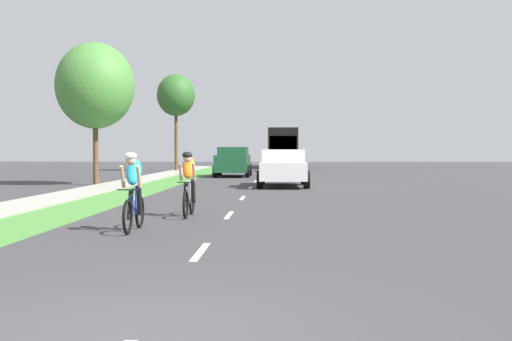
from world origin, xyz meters
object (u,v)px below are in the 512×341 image
at_px(cyclist_trailing, 189,183).
at_px(street_tree_far, 176,96).
at_px(cyclist_lead, 133,191).
at_px(street_tree_near, 95,86).
at_px(pickup_white, 283,168).
at_px(bus_black, 283,146).
at_px(sedan_maroon, 282,161).
at_px(suv_dark_green, 233,161).

distance_m(cyclist_trailing, street_tree_far, 33.53).
bearing_deg(street_tree_far, cyclist_lead, -81.95).
relative_size(cyclist_trailing, street_tree_near, 0.26).
distance_m(pickup_white, bus_black, 30.07).
relative_size(pickup_white, street_tree_near, 0.78).
height_order(cyclist_trailing, sedan_maroon, cyclist_trailing).
xyz_separation_m(suv_dark_green, sedan_maroon, (3.00, 9.26, -0.18)).
distance_m(pickup_white, sedan_maroon, 19.67).
xyz_separation_m(suv_dark_green, street_tree_near, (-5.59, -9.67, 3.59)).
bearing_deg(sedan_maroon, cyclist_trailing, -94.19).
relative_size(suv_dark_green, sedan_maroon, 1.09).
bearing_deg(sedan_maroon, cyclist_lead, -94.99).
bearing_deg(street_tree_far, suv_dark_green, -62.16).
height_order(suv_dark_green, sedan_maroon, suv_dark_green).
bearing_deg(cyclist_lead, street_tree_far, 98.05).
bearing_deg(cyclist_trailing, sedan_maroon, 85.81).
bearing_deg(cyclist_trailing, street_tree_far, 99.92).
bearing_deg(street_tree_near, cyclist_lead, -71.11).
xyz_separation_m(pickup_white, street_tree_far, (-8.07, 20.02, 4.93)).
height_order(cyclist_trailing, suv_dark_green, suv_dark_green).
height_order(bus_black, street_tree_far, street_tree_far).
bearing_deg(pickup_white, street_tree_near, 175.08).
bearing_deg(cyclist_lead, suv_dark_green, 89.86).
relative_size(cyclist_lead, street_tree_far, 0.23).
distance_m(sedan_maroon, street_tree_far, 9.50).
relative_size(cyclist_trailing, bus_black, 0.15).
height_order(bus_black, street_tree_near, street_tree_near).
bearing_deg(street_tree_far, bus_black, 50.76).
relative_size(cyclist_lead, cyclist_trailing, 1.00).
bearing_deg(bus_black, pickup_white, -90.23).
bearing_deg(pickup_white, sedan_maroon, 89.96).
xyz_separation_m(cyclist_lead, sedan_maroon, (3.07, 35.09, -0.04)).
relative_size(cyclist_lead, pickup_white, 0.34).
bearing_deg(street_tree_far, pickup_white, -68.06).
bearing_deg(cyclist_lead, sedan_maroon, 85.01).
height_order(cyclist_lead, sedan_maroon, cyclist_lead).
bearing_deg(street_tree_near, suv_dark_green, 59.97).
distance_m(suv_dark_green, sedan_maroon, 9.73).
bearing_deg(cyclist_trailing, bus_black, 86.69).
distance_m(cyclist_lead, street_tree_far, 36.13).
distance_m(cyclist_lead, suv_dark_green, 25.83).
xyz_separation_m(pickup_white, street_tree_near, (-8.58, 0.74, 3.71)).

